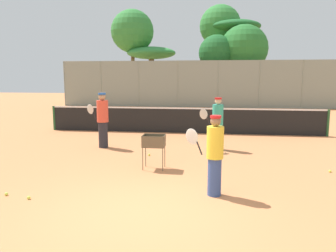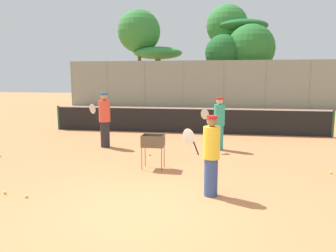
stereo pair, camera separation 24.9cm
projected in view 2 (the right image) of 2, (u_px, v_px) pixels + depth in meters
The scene contains 19 objects.
ground_plane at pixel (134, 212), 5.70m from camera, with size 80.00×80.00×0.00m, color #D37F4C.
tennis_net at pixel (186, 120), 13.69m from camera, with size 11.60×0.10×1.07m.
back_fence at pixel (204, 84), 25.01m from camera, with size 21.63×0.08×3.58m.
tree_0 at pixel (242, 29), 28.23m from camera, with size 4.34×4.34×7.19m.
tree_1 at pixel (139, 32), 29.17m from camera, with size 3.80×3.80×8.25m.
tree_2 at pixel (158, 54), 29.48m from camera, with size 4.37×4.37×5.01m.
tree_3 at pixel (251, 49), 26.43m from camera, with size 3.89×3.89×6.54m.
tree_4 at pixel (223, 54), 26.38m from camera, with size 2.89×2.89×5.72m.
tree_5 at pixel (227, 26), 29.13m from camera, with size 3.69×3.69×8.69m.
player_white_outfit at pixel (211, 155), 6.40m from camera, with size 0.82×0.49×1.60m.
player_red_cap at pixel (104, 119), 10.89m from camera, with size 0.88×0.50×1.82m.
player_yellow_shirt at pixel (219, 123), 10.49m from camera, with size 0.80×0.58×1.69m.
ball_cart at pixel (153, 144), 8.32m from camera, with size 0.56×0.41×0.88m.
tennis_ball_0 at pixel (5, 192), 6.60m from camera, with size 0.07×0.07×0.07m, color #D1E54C.
tennis_ball_1 at pixel (150, 155), 9.80m from camera, with size 0.07×0.07×0.07m, color #D1E54C.
tennis_ball_2 at pixel (331, 172), 7.97m from camera, with size 0.07×0.07×0.07m, color #D1E54C.
tennis_ball_3 at pixel (0, 156), 9.66m from camera, with size 0.07×0.07×0.07m, color #D1E54C.
tennis_ball_4 at pixel (26, 196), 6.39m from camera, with size 0.07×0.07×0.07m, color #D1E54C.
parked_car at pixel (176, 95), 30.20m from camera, with size 4.20×1.70×1.60m.
Camera 2 is at (1.48, -5.24, 2.34)m, focal length 35.00 mm.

